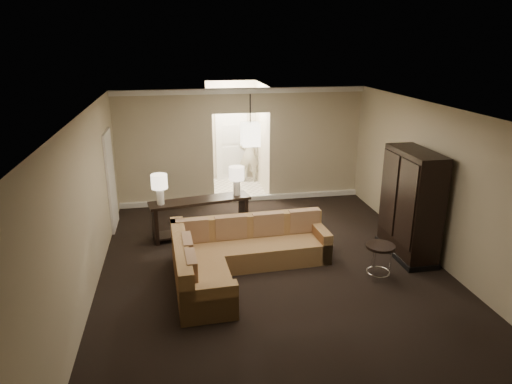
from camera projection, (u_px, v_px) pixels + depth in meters
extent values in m
plane|color=black|center=(277.00, 277.00, 7.84)|extent=(8.00, 8.00, 0.00)
cube|color=#B9AC8C|center=(242.00, 146.00, 11.12)|extent=(6.00, 0.04, 2.80)
cube|color=#B9AC8C|center=(388.00, 365.00, 3.66)|extent=(6.00, 0.04, 2.80)
cube|color=#B9AC8C|center=(84.00, 212.00, 6.89)|extent=(0.04, 8.00, 2.80)
cube|color=#B9AC8C|center=(447.00, 190.00, 7.89)|extent=(0.04, 8.00, 2.80)
cube|color=silver|center=(279.00, 114.00, 6.94)|extent=(6.00, 8.00, 0.02)
cube|color=silver|center=(241.00, 91.00, 10.65)|extent=(6.00, 0.10, 0.12)
cube|color=silver|center=(242.00, 199.00, 11.50)|extent=(6.00, 0.10, 0.12)
cube|color=white|center=(111.00, 180.00, 9.62)|extent=(0.05, 0.90, 2.10)
cube|color=white|center=(237.00, 188.00, 12.50)|extent=(1.40, 2.00, 0.01)
cube|color=beige|center=(210.00, 139.00, 11.94)|extent=(0.04, 2.00, 2.80)
cube|color=beige|center=(262.00, 137.00, 12.17)|extent=(0.04, 2.00, 2.80)
cube|color=beige|center=(231.00, 131.00, 12.99)|extent=(1.40, 0.04, 2.80)
cube|color=white|center=(232.00, 143.00, 13.07)|extent=(0.90, 0.05, 2.10)
cube|color=brown|center=(251.00, 253.00, 8.28)|extent=(2.84, 0.97, 0.39)
cube|color=brown|center=(205.00, 289.00, 7.08)|extent=(0.90, 1.34, 0.39)
cube|color=brown|center=(248.00, 226.00, 8.43)|extent=(2.81, 0.36, 0.43)
cube|color=brown|center=(181.00, 254.00, 7.31)|extent=(0.33, 2.25, 0.43)
cube|color=brown|center=(320.00, 241.00, 8.52)|extent=(0.23, 0.85, 0.58)
cube|color=brown|center=(209.00, 303.00, 6.53)|extent=(0.85, 0.23, 0.58)
cube|color=#886448|center=(192.00, 231.00, 8.16)|extent=(0.58, 0.18, 0.43)
cube|color=#886448|center=(231.00, 227.00, 8.31)|extent=(0.58, 0.18, 0.43)
cube|color=#886448|center=(268.00, 224.00, 8.46)|extent=(0.58, 0.18, 0.43)
cube|color=#886448|center=(304.00, 221.00, 8.61)|extent=(0.58, 0.18, 0.43)
cube|color=#886448|center=(188.00, 250.00, 7.42)|extent=(0.18, 0.57, 0.43)
cube|color=#886448|center=(191.00, 269.00, 6.81)|extent=(0.18, 0.57, 0.43)
cube|color=white|center=(219.00, 248.00, 8.56)|extent=(0.89, 0.89, 0.31)
cube|color=white|center=(219.00, 239.00, 8.50)|extent=(0.99, 0.99, 0.06)
cube|color=black|center=(217.00, 239.00, 8.44)|extent=(0.06, 0.15, 0.02)
cube|color=#BCAEA4|center=(225.00, 234.00, 8.65)|extent=(0.22, 0.29, 0.01)
cube|color=black|center=(200.00, 201.00, 9.26)|extent=(2.10, 0.84, 0.06)
cube|color=black|center=(155.00, 225.00, 9.07)|extent=(0.15, 0.43, 0.75)
cube|color=black|center=(243.00, 213.00, 9.70)|extent=(0.15, 0.43, 0.75)
cube|color=black|center=(201.00, 230.00, 9.47)|extent=(2.00, 0.78, 0.04)
cube|color=black|center=(411.00, 204.00, 8.34)|extent=(0.56, 1.35, 2.02)
cube|color=black|center=(406.00, 204.00, 7.93)|extent=(0.03, 0.60, 1.54)
cube|color=black|center=(389.00, 192.00, 8.56)|extent=(0.03, 0.60, 1.54)
cube|color=black|center=(405.00, 252.00, 8.65)|extent=(0.60, 1.40, 0.10)
cylinder|color=black|center=(380.00, 246.00, 7.63)|extent=(0.49, 0.49, 0.04)
torus|color=silver|center=(378.00, 272.00, 7.78)|extent=(0.41, 0.41, 0.03)
cylinder|color=silver|center=(390.00, 263.00, 7.69)|extent=(0.03, 0.03, 0.58)
cylinder|color=silver|center=(373.00, 258.00, 7.89)|extent=(0.03, 0.03, 0.58)
cylinder|color=silver|center=(374.00, 266.00, 7.58)|extent=(0.03, 0.03, 0.58)
cylinder|color=white|center=(160.00, 196.00, 8.93)|extent=(0.15, 0.15, 0.33)
cylinder|color=#FFE5BF|center=(159.00, 181.00, 8.84)|extent=(0.32, 0.32, 0.28)
cylinder|color=white|center=(237.00, 187.00, 9.47)|extent=(0.15, 0.15, 0.33)
cylinder|color=#FFE5BF|center=(237.00, 173.00, 9.37)|extent=(0.32, 0.32, 0.28)
cylinder|color=black|center=(250.00, 108.00, 9.56)|extent=(0.02, 0.02, 0.60)
cube|color=beige|center=(250.00, 134.00, 9.73)|extent=(0.38, 0.38, 0.48)
imported|color=beige|center=(249.00, 152.00, 12.86)|extent=(0.68, 0.51, 1.71)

